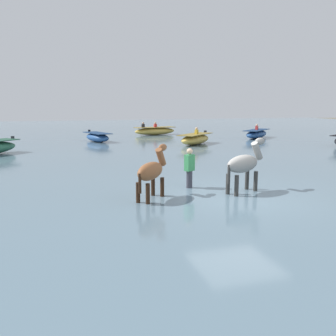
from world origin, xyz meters
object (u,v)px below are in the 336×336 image
object	(u,v)px
horse_trailing_chestnut	(152,172)
boat_far_offshore	(155,131)
person_onlooker_left	(189,171)
boat_mid_outer	(195,139)
boat_near_port	(257,134)
boat_distant_east	(97,137)
horse_lead_grey	(244,165)

from	to	relation	value
horse_trailing_chestnut	boat_far_offshore	world-z (taller)	horse_trailing_chestnut
person_onlooker_left	horse_trailing_chestnut	bearing A→B (deg)	-146.25
horse_trailing_chestnut	boat_mid_outer	size ratio (longest dim) A/B	0.55
boat_near_port	boat_distant_east	distance (m)	12.87
boat_near_port	horse_trailing_chestnut	bearing A→B (deg)	-128.67
boat_mid_outer	person_onlooker_left	distance (m)	13.30
horse_trailing_chestnut	boat_distant_east	distance (m)	17.23
boat_mid_outer	boat_far_offshore	distance (m)	8.50
boat_far_offshore	person_onlooker_left	size ratio (longest dim) A/B	2.49
horse_lead_grey	boat_mid_outer	world-z (taller)	horse_lead_grey
boat_mid_outer	horse_trailing_chestnut	bearing A→B (deg)	-116.00
horse_trailing_chestnut	boat_far_offshore	bearing A→B (deg)	75.04
boat_mid_outer	boat_distant_east	world-z (taller)	boat_mid_outer
horse_lead_grey	boat_far_offshore	world-z (taller)	horse_lead_grey
horse_lead_grey	boat_mid_outer	xyz separation A→B (m)	(3.54, 13.42, -0.51)
boat_distant_east	person_onlooker_left	xyz separation A→B (m)	(1.37, -16.18, 0.23)
horse_lead_grey	boat_far_offshore	xyz separation A→B (m)	(2.85, 21.89, -0.52)
boat_far_offshore	person_onlooker_left	bearing A→B (deg)	-101.61
horse_lead_grey	horse_trailing_chestnut	distance (m)	2.99
boat_distant_east	boat_far_offshore	bearing A→B (deg)	39.39
horse_trailing_chestnut	boat_distant_east	size ratio (longest dim) A/B	0.57
boat_mid_outer	person_onlooker_left	bearing A→B (deg)	-111.92
horse_lead_grey	boat_near_port	xyz separation A→B (m)	(10.04, 16.32, -0.52)
boat_mid_outer	boat_far_offshore	size ratio (longest dim) A/B	0.84
boat_distant_east	boat_far_offshore	world-z (taller)	boat_far_offshore
boat_near_port	person_onlooker_left	xyz separation A→B (m)	(-11.47, -15.24, 0.22)
horse_trailing_chestnut	boat_distant_east	bearing A→B (deg)	89.35
boat_distant_east	person_onlooker_left	size ratio (longest dim) A/B	2.01
horse_trailing_chestnut	person_onlooker_left	bearing A→B (deg)	33.75
horse_lead_grey	person_onlooker_left	world-z (taller)	horse_lead_grey
boat_distant_east	boat_far_offshore	size ratio (longest dim) A/B	0.81
boat_near_port	boat_distant_east	world-z (taller)	boat_near_port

